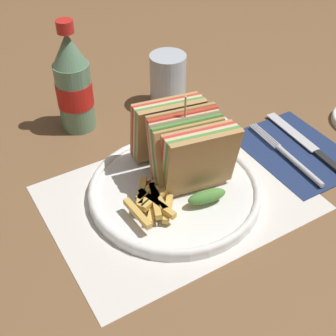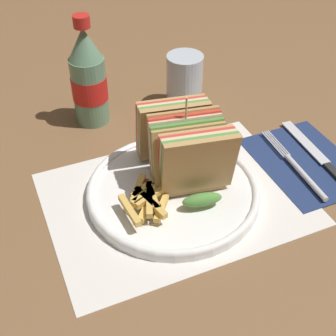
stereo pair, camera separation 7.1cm
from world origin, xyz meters
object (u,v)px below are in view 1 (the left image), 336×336
at_px(coke_bottle_near, 73,85).
at_px(glass_near, 168,84).
at_px(club_sandwich, 184,147).
at_px(fork, 292,159).
at_px(plate_main, 175,190).
at_px(knife, 309,145).

height_order(coke_bottle_near, glass_near, coke_bottle_near).
bearing_deg(club_sandwich, glass_near, 65.20).
relative_size(club_sandwich, glass_near, 1.72).
bearing_deg(glass_near, fork, -71.92).
relative_size(fork, glass_near, 1.78).
distance_m(fork, coke_bottle_near, 0.39).
distance_m(club_sandwich, coke_bottle_near, 0.24).
bearing_deg(coke_bottle_near, plate_main, -77.65).
bearing_deg(plate_main, glass_near, 61.57).
bearing_deg(club_sandwich, knife, -8.91).
bearing_deg(knife, club_sandwich, 174.14).
distance_m(club_sandwich, glass_near, 0.23).
bearing_deg(club_sandwich, coke_bottle_near, 109.52).
xyz_separation_m(plate_main, glass_near, (0.12, 0.23, 0.04)).
bearing_deg(plate_main, coke_bottle_near, 102.35).
relative_size(knife, coke_bottle_near, 1.06).
distance_m(knife, glass_near, 0.28).
xyz_separation_m(plate_main, club_sandwich, (0.03, 0.02, 0.06)).
relative_size(club_sandwich, fork, 0.97).
height_order(club_sandwich, coke_bottle_near, coke_bottle_near).
bearing_deg(plate_main, fork, -8.99).
relative_size(plate_main, glass_near, 2.52).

